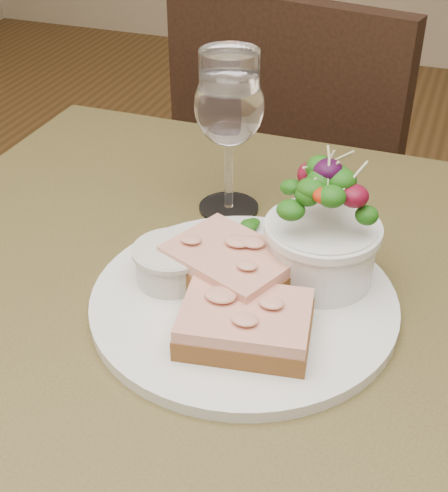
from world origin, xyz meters
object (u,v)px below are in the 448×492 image
(cafe_table, at_px, (226,393))
(sandwich_front, at_px, (245,324))
(salad_bowl, at_px, (323,226))
(wine_glass, at_px, (229,111))
(sandwich_back, at_px, (230,265))
(ramekin, at_px, (172,262))
(chair_far, at_px, (309,268))
(dinner_plate, at_px, (244,301))

(cafe_table, relative_size, sandwich_front, 6.43)
(salad_bowl, xyz_separation_m, wine_glass, (-0.13, 0.11, 0.05))
(salad_bowl, distance_m, wine_glass, 0.18)
(sandwich_back, relative_size, wine_glass, 0.80)
(sandwich_front, bearing_deg, sandwich_back, 110.44)
(cafe_table, height_order, ramekin, ramekin)
(wine_glass, bearing_deg, salad_bowl, -39.52)
(cafe_table, xyz_separation_m, salad_bowl, (0.07, 0.08, 0.17))
(chair_far, bearing_deg, sandwich_front, 109.64)
(sandwich_front, relative_size, ramekin, 1.78)
(sandwich_front, height_order, sandwich_back, sandwich_back)
(salad_bowl, bearing_deg, sandwich_front, -109.80)
(chair_far, xyz_separation_m, wine_glass, (0.01, -0.54, 0.58))
(chair_far, distance_m, sandwich_front, 0.91)
(ramekin, xyz_separation_m, salad_bowl, (0.13, 0.05, 0.04))
(sandwich_back, distance_m, salad_bowl, 0.10)
(ramekin, relative_size, wine_glass, 0.40)
(dinner_plate, xyz_separation_m, sandwich_front, (0.02, -0.05, 0.02))
(sandwich_front, bearing_deg, wine_glass, 104.18)
(wine_glass, bearing_deg, chair_far, 90.76)
(sandwich_back, relative_size, ramekin, 2.00)
(chair_far, height_order, salad_bowl, chair_far)
(sandwich_front, bearing_deg, dinner_plate, 100.71)
(sandwich_back, xyz_separation_m, salad_bowl, (0.08, 0.04, 0.04))
(cafe_table, bearing_deg, sandwich_back, 103.02)
(sandwich_back, height_order, ramekin, sandwich_back)
(sandwich_back, height_order, wine_glass, wine_glass)
(sandwich_front, bearing_deg, ramekin, 139.62)
(ramekin, height_order, salad_bowl, salad_bowl)
(dinner_plate, xyz_separation_m, sandwich_back, (-0.02, 0.01, 0.03))
(ramekin, distance_m, salad_bowl, 0.15)
(cafe_table, distance_m, dinner_plate, 0.11)
(cafe_table, distance_m, salad_bowl, 0.20)
(sandwich_front, xyz_separation_m, sandwich_back, (-0.04, 0.07, 0.01))
(dinner_plate, xyz_separation_m, salad_bowl, (0.06, 0.06, 0.07))
(chair_far, relative_size, ramekin, 12.84)
(cafe_table, height_order, wine_glass, wine_glass)
(chair_far, height_order, ramekin, chair_far)
(cafe_table, bearing_deg, ramekin, 160.18)
(salad_bowl, bearing_deg, sandwich_back, -150.44)
(sandwich_front, xyz_separation_m, wine_glass, (-0.09, 0.22, 0.10))
(chair_far, bearing_deg, sandwich_back, 107.32)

